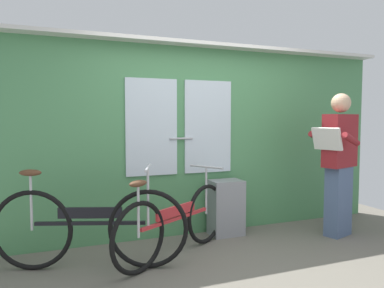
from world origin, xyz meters
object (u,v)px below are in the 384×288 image
(bicycle_near_door, at_px, (176,222))
(passenger_reading_newspaper, at_px, (339,161))
(bicycle_leaning_behind, at_px, (90,227))
(trash_bin_by_wall, at_px, (226,208))

(bicycle_near_door, relative_size, passenger_reading_newspaper, 0.88)
(bicycle_leaning_behind, height_order, passenger_reading_newspaper, passenger_reading_newspaper)
(bicycle_leaning_behind, bearing_deg, passenger_reading_newspaper, 18.34)
(bicycle_near_door, bearing_deg, bicycle_leaning_behind, 148.86)
(passenger_reading_newspaper, xyz_separation_m, trash_bin_by_wall, (-1.22, 0.51, -0.56))
(bicycle_near_door, relative_size, bicycle_leaning_behind, 0.86)
(trash_bin_by_wall, bearing_deg, bicycle_near_door, -150.04)
(trash_bin_by_wall, bearing_deg, passenger_reading_newspaper, -22.78)
(bicycle_leaning_behind, xyz_separation_m, passenger_reading_newspaper, (2.84, -0.06, 0.49))
(bicycle_near_door, distance_m, trash_bin_by_wall, 0.92)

